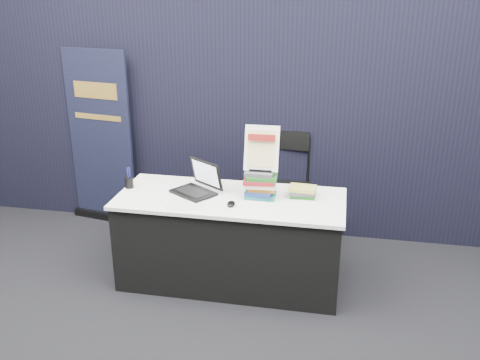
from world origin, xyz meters
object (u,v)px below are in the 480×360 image
at_px(book_stack_tall, 261,184).
at_px(book_stack_short, 301,191).
at_px(display_table, 231,239).
at_px(laptop, 195,185).
at_px(info_sign, 262,149).
at_px(pullup_banner, 101,148).
at_px(stacking_chair, 282,184).

distance_m(book_stack_tall, book_stack_short, 0.33).
xyz_separation_m(display_table, book_stack_short, (0.55, 0.12, 0.42)).
xyz_separation_m(laptop, book_stack_tall, (0.54, -0.00, 0.05)).
bearing_deg(info_sign, book_stack_short, 6.87).
xyz_separation_m(book_stack_short, pullup_banner, (-2.07, 0.82, -0.02)).
bearing_deg(pullup_banner, book_stack_tall, -17.36).
bearing_deg(laptop, pullup_banner, 177.76).
height_order(book_stack_tall, info_sign, info_sign).
bearing_deg(pullup_banner, laptop, -26.53).
bearing_deg(book_stack_tall, stacking_chair, 83.65).
relative_size(display_table, book_stack_short, 8.74).
height_order(book_stack_short, info_sign, info_sign).
bearing_deg(display_table, pullup_banner, 148.15).
bearing_deg(stacking_chair, book_stack_short, -67.03).
xyz_separation_m(info_sign, pullup_banner, (-1.76, 0.87, -0.36)).
height_order(laptop, book_stack_short, laptop).
distance_m(book_stack_tall, info_sign, 0.28).
height_order(display_table, stacking_chair, stacking_chair).
relative_size(info_sign, pullup_banner, 0.21).
relative_size(pullup_banner, stacking_chair, 1.69).
distance_m(display_table, pullup_banner, 1.84).
bearing_deg(info_sign, laptop, -178.00).
xyz_separation_m(laptop, info_sign, (0.54, 0.03, 0.33)).
xyz_separation_m(book_stack_short, info_sign, (-0.31, -0.04, 0.34)).
bearing_deg(laptop, book_stack_tall, 33.58).
distance_m(laptop, info_sign, 0.63).
relative_size(display_table, book_stack_tall, 7.94).
relative_size(book_stack_tall, info_sign, 0.62).
bearing_deg(book_stack_short, stacking_chair, 107.94).
bearing_deg(display_table, book_stack_short, 12.64).
xyz_separation_m(display_table, pullup_banner, (-1.53, 0.95, 0.40)).
bearing_deg(stacking_chair, pullup_banner, -178.76).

